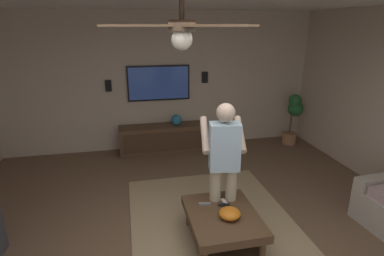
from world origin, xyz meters
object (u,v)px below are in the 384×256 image
object	(u,v)px
wall_speaker_right	(108,86)
ceiling_fan	(182,30)
potted_plant_tall	(294,113)
bowl	(230,213)
tv	(159,83)
vase_round	(176,120)
person_standing	(224,160)
remote_grey	(205,204)
media_console	(162,138)
wall_speaker_left	(205,77)
remote_black	(224,205)
coffee_table	(223,221)
remote_white	(225,202)

from	to	relation	value
wall_speaker_right	ceiling_fan	world-z (taller)	ceiling_fan
potted_plant_tall	bowl	distance (m)	3.79
tv	vase_round	bearing A→B (deg)	50.26
person_standing	remote_grey	world-z (taller)	person_standing
media_console	person_standing	size ratio (longest dim) A/B	1.04
potted_plant_tall	bowl	world-z (taller)	potted_plant_tall
media_console	potted_plant_tall	distance (m)	2.85
person_standing	potted_plant_tall	xyz separation A→B (m)	(2.49, -2.37, -0.23)
vase_round	wall_speaker_left	world-z (taller)	wall_speaker_left
remote_black	wall_speaker_right	distance (m)	3.54
potted_plant_tall	wall_speaker_right	world-z (taller)	wall_speaker_right
coffee_table	person_standing	xyz separation A→B (m)	(0.32, -0.10, 0.64)
remote_grey	wall_speaker_right	bearing A→B (deg)	-56.40
person_standing	wall_speaker_left	distance (m)	3.04
coffee_table	remote_grey	bearing A→B (deg)	34.75
bowl	remote_white	world-z (taller)	bowl
remote_black	media_console	bearing A→B (deg)	117.27
bowl	ceiling_fan	size ratio (longest dim) A/B	0.21
person_standing	ceiling_fan	xyz separation A→B (m)	(-0.91, 0.67, 1.51)
media_console	remote_black	xyz separation A→B (m)	(-2.86, -0.41, 0.14)
coffee_table	remote_black	distance (m)	0.21
tv	wall_speaker_left	bearing A→B (deg)	90.79
remote_black	ceiling_fan	xyz separation A→B (m)	(-0.75, 0.64, 2.04)
remote_black	vase_round	size ratio (longest dim) A/B	0.68
remote_white	remote_black	distance (m)	0.06
person_standing	vase_round	size ratio (longest dim) A/B	7.45
potted_plant_tall	remote_white	xyz separation A→B (m)	(-2.60, 2.38, -0.29)
vase_round	wall_speaker_right	bearing A→B (deg)	78.27
person_standing	remote_white	bearing A→B (deg)	-175.08
potted_plant_tall	tv	bearing A→B (deg)	81.07
media_console	remote_white	world-z (taller)	media_console
tv	person_standing	size ratio (longest dim) A/B	0.76
wall_speaker_left	ceiling_fan	bearing A→B (deg)	162.93
person_standing	vase_round	world-z (taller)	person_standing
remote_white	potted_plant_tall	bearing A→B (deg)	-48.00
remote_white	ceiling_fan	xyz separation A→B (m)	(-0.80, 0.66, 2.04)
coffee_table	person_standing	bearing A→B (deg)	-16.83
potted_plant_tall	remote_white	size ratio (longest dim) A/B	7.45
media_console	ceiling_fan	distance (m)	4.22
tv	person_standing	xyz separation A→B (m)	(-2.93, -0.44, -0.45)
wall_speaker_left	wall_speaker_right	xyz separation A→B (m)	(0.00, 1.95, -0.10)
bowl	remote_white	distance (m)	0.31
bowl	wall_speaker_right	distance (m)	3.74
media_console	tv	size ratio (longest dim) A/B	1.36
remote_grey	vase_round	bearing A→B (deg)	-79.96
person_standing	tv	bearing A→B (deg)	17.54
remote_white	wall_speaker_right	size ratio (longest dim) A/B	0.68
coffee_table	vase_round	distance (m)	3.02
wall_speaker_left	potted_plant_tall	bearing A→B (deg)	-103.79
coffee_table	potted_plant_tall	distance (m)	3.77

